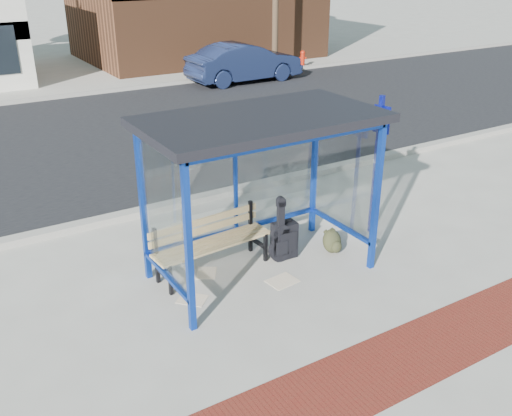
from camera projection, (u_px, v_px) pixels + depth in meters
ground at (261, 272)px, 8.60m from camera, size 120.00×120.00×0.00m
brick_paver_strip at (380, 369)px, 6.58m from camera, size 60.00×1.00×0.01m
curb_near at (181, 203)px, 10.84m from camera, size 60.00×0.25×0.12m
street_asphalt at (99, 138)px, 14.83m from camera, size 60.00×10.00×0.00m
curb_far at (51, 97)px, 18.78m from camera, size 60.00×0.25×0.12m
far_sidewalk at (39, 88)px, 20.28m from camera, size 60.00×4.00×0.01m
bus_shelter at (259, 139)px, 7.81m from camera, size 3.30×1.80×2.42m
bench at (210, 240)px, 8.47m from camera, size 1.89×0.58×0.88m
guitar_bag at (280, 239)px, 8.77m from camera, size 0.38×0.15×1.02m
suitcase at (284, 240)px, 8.90m from camera, size 0.38×0.26×0.65m
backpack at (333, 242)px, 9.09m from camera, size 0.34×0.31×0.39m
sign_post at (377, 158)px, 9.33m from camera, size 0.13×0.29×2.37m
newspaper_a at (192, 299)px, 7.92m from camera, size 0.49×0.49×0.01m
newspaper_b at (282, 281)px, 8.36m from camera, size 0.46×0.38×0.01m
newspaper_c at (207, 273)px, 8.57m from camera, size 0.43×0.46×0.01m
parked_car at (244, 62)px, 21.07m from camera, size 4.35×1.59×1.42m
fire_hydrant at (303, 58)px, 23.93m from camera, size 0.32×0.21×0.70m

